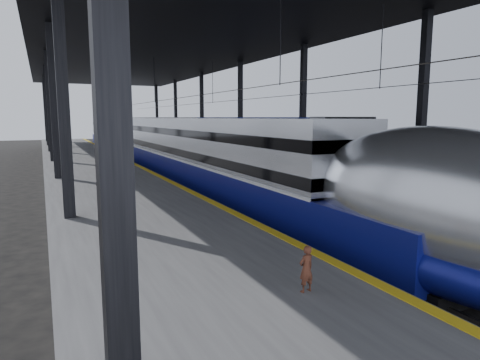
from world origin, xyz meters
TOP-DOWN VIEW (x-y plane):
  - ground at (0.00, 0.00)m, footprint 160.00×160.00m
  - platform at (-3.50, 20.00)m, footprint 6.00×80.00m
  - yellow_strip at (-0.70, 20.00)m, footprint 0.30×80.00m
  - rails at (4.50, 20.00)m, footprint 6.52×80.00m
  - canopy at (1.90, 20.00)m, footprint 18.00×75.00m
  - tgv_train at (2.00, 25.15)m, footprint 2.91×65.20m
  - second_train at (7.00, 34.12)m, footprint 3.09×56.05m
  - child at (-2.19, -3.29)m, footprint 0.35×0.26m

SIDE VIEW (x-z plane):
  - ground at x=0.00m, z-range 0.00..0.00m
  - rails at x=4.50m, z-range 0.00..0.16m
  - platform at x=-3.50m, z-range 0.00..1.00m
  - yellow_strip at x=-0.70m, z-range 1.00..1.01m
  - child at x=-2.19m, z-range 1.00..1.89m
  - tgv_train at x=2.00m, z-range -0.14..4.03m
  - second_train at x=7.00m, z-range 0.03..4.28m
  - canopy at x=1.90m, z-range 4.38..13.85m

